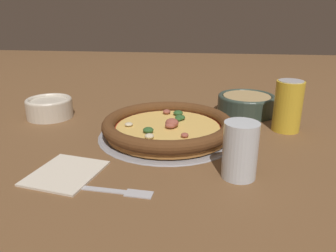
# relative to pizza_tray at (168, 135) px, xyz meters

# --- Properties ---
(ground_plane) EXTENTS (3.00, 3.00, 0.00)m
(ground_plane) POSITION_rel_pizza_tray_xyz_m (0.00, 0.00, -0.00)
(ground_plane) COLOR brown
(pizza_tray) EXTENTS (0.33, 0.33, 0.01)m
(pizza_tray) POSITION_rel_pizza_tray_xyz_m (0.00, 0.00, 0.00)
(pizza_tray) COLOR #9E9EA3
(pizza_tray) RESTS_ON ground_plane
(pizza) EXTENTS (0.31, 0.31, 0.04)m
(pizza) POSITION_rel_pizza_tray_xyz_m (0.00, -0.00, 0.02)
(pizza) COLOR #A86B33
(pizza) RESTS_ON pizza_tray
(bowl_near) EXTENTS (0.16, 0.16, 0.05)m
(bowl_near) POSITION_rel_pizza_tray_xyz_m (0.20, -0.20, 0.03)
(bowl_near) COLOR #334238
(bowl_near) RESTS_ON ground_plane
(bowl_far) EXTENTS (0.12, 0.12, 0.05)m
(bowl_far) POSITION_rel_pizza_tray_xyz_m (0.10, 0.34, 0.03)
(bowl_far) COLOR beige
(bowl_far) RESTS_ON ground_plane
(drinking_cup) EXTENTS (0.06, 0.06, 0.10)m
(drinking_cup) POSITION_rel_pizza_tray_xyz_m (-0.18, -0.15, 0.05)
(drinking_cup) COLOR silver
(drinking_cup) RESTS_ON ground_plane
(napkin) EXTENTS (0.15, 0.14, 0.01)m
(napkin) POSITION_rel_pizza_tray_xyz_m (-0.21, 0.16, 0.00)
(napkin) COLOR beige
(napkin) RESTS_ON ground_plane
(fork) EXTENTS (0.03, 0.18, 0.00)m
(fork) POSITION_rel_pizza_tray_xyz_m (-0.26, 0.07, -0.00)
(fork) COLOR #B7B7BC
(fork) RESTS_ON ground_plane
(beverage_can) EXTENTS (0.07, 0.07, 0.12)m
(beverage_can) POSITION_rel_pizza_tray_xyz_m (0.07, -0.28, 0.06)
(beverage_can) COLOR gold
(beverage_can) RESTS_ON ground_plane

